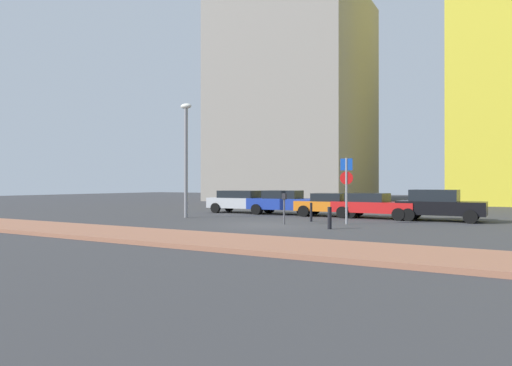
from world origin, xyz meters
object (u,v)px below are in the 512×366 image
(street_lamp, at_px, (186,150))
(traffic_bollard_mid, at_px, (330,218))
(parking_meter, at_px, (284,204))
(traffic_bollard_near, at_px, (311,212))
(parked_car_blue, at_px, (284,202))
(parking_sign_post, at_px, (346,182))
(parked_car_silver, at_px, (242,201))
(parked_car_black, at_px, (439,205))
(parked_car_red, at_px, (373,205))
(parked_car_orange, at_px, (331,204))

(street_lamp, relative_size, traffic_bollard_mid, 6.93)
(parking_meter, distance_m, street_lamp, 7.19)
(street_lamp, xyz_separation_m, traffic_bollard_near, (7.04, 0.95, -3.30))
(street_lamp, height_order, traffic_bollard_mid, street_lamp)
(parked_car_blue, relative_size, traffic_bollard_near, 4.76)
(parked_car_blue, distance_m, traffic_bollard_near, 5.26)
(parking_sign_post, xyz_separation_m, traffic_bollard_near, (-1.96, 0.52, -1.47))
(traffic_bollard_mid, bearing_deg, parked_car_blue, 127.83)
(parked_car_silver, xyz_separation_m, parked_car_black, (11.87, -0.43, 0.05))
(parked_car_red, relative_size, parking_meter, 3.17)
(traffic_bollard_near, bearing_deg, street_lamp, -172.31)
(parked_car_orange, height_order, traffic_bollard_near, parked_car_orange)
(street_lamp, height_order, traffic_bollard_near, street_lamp)
(traffic_bollard_mid, bearing_deg, parking_meter, 158.49)
(parked_car_silver, xyz_separation_m, traffic_bollard_near, (6.41, -4.00, -0.30))
(parking_meter, xyz_separation_m, traffic_bollard_near, (0.52, 1.99, -0.46))
(parked_car_blue, xyz_separation_m, parking_sign_post, (5.36, -4.52, 1.17))
(street_lamp, bearing_deg, parked_car_red, 26.90)
(parked_car_black, xyz_separation_m, street_lamp, (-12.51, -4.52, 2.95))
(parked_car_orange, distance_m, parking_sign_post, 5.08)
(traffic_bollard_near, xyz_separation_m, traffic_bollard_mid, (2.03, -3.00, -0.01))
(parked_car_blue, relative_size, parking_meter, 3.12)
(parked_car_black, distance_m, street_lamp, 13.62)
(traffic_bollard_mid, bearing_deg, street_lamp, 167.27)
(parked_car_red, distance_m, parking_meter, 6.28)
(parked_car_orange, bearing_deg, parked_car_red, -3.32)
(parking_meter, height_order, street_lamp, street_lamp)
(parked_car_orange, relative_size, parking_sign_post, 1.30)
(parked_car_black, height_order, traffic_bollard_mid, parked_car_black)
(parked_car_red, xyz_separation_m, parked_car_black, (3.35, -0.13, 0.10))
(parked_car_blue, xyz_separation_m, parking_meter, (2.88, -5.99, 0.16))
(parked_car_orange, bearing_deg, parking_meter, -91.72)
(parked_car_blue, xyz_separation_m, traffic_bollard_mid, (5.44, -7.00, -0.31))
(parked_car_red, bearing_deg, parked_car_black, -2.22)
(parked_car_orange, xyz_separation_m, traffic_bollard_near, (0.35, -3.84, -0.23))
(parked_car_blue, height_order, parked_car_black, parked_car_black)
(parking_sign_post, bearing_deg, traffic_bollard_mid, -88.36)
(parked_car_red, height_order, parked_car_black, parked_car_black)
(parked_car_silver, height_order, traffic_bollard_mid, parked_car_silver)
(parked_car_silver, relative_size, parking_meter, 3.20)
(parked_car_orange, height_order, parking_sign_post, parking_sign_post)
(parked_car_silver, height_order, parked_car_red, parked_car_silver)
(parking_sign_post, bearing_deg, parked_car_black, 49.32)
(parked_car_black, height_order, parking_meter, parked_car_black)
(street_lamp, bearing_deg, parking_meter, -9.10)
(parked_car_black, bearing_deg, traffic_bollard_near, -146.91)
(parked_car_silver, height_order, parked_car_orange, parked_car_silver)
(parked_car_silver, bearing_deg, parked_car_red, -2.04)
(parked_car_black, relative_size, traffic_bollard_mid, 4.56)
(parked_car_blue, height_order, parked_car_red, parked_car_blue)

